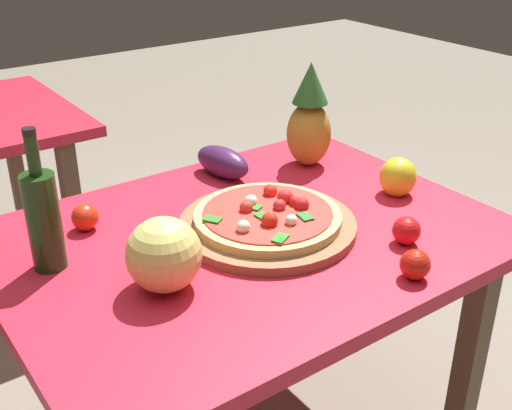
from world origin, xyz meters
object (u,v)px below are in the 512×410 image
object	(u,v)px
pineapple_left	(309,120)
wine_bottle	(43,218)
tomato_near_board	(85,217)
tomato_at_corner	(415,265)
pizza_board	(267,225)
bell_pepper	(398,177)
eggplant	(223,162)
melon	(164,255)
pizza	(268,215)
tomato_beside_pepper	(406,231)
display_table	(249,262)

from	to	relation	value
pineapple_left	wine_bottle	bearing A→B (deg)	-171.95
wine_bottle	tomato_near_board	distance (m)	0.20
pineapple_left	tomato_near_board	world-z (taller)	pineapple_left
tomato_at_corner	pizza_board	bearing A→B (deg)	109.75
bell_pepper	eggplant	world-z (taller)	bell_pepper
melon	wine_bottle	bearing A→B (deg)	126.83
pizza	bell_pepper	world-z (taller)	bell_pepper
pizza	melon	bearing A→B (deg)	-166.52
pineapple_left	bell_pepper	xyz separation A→B (m)	(0.06, -0.32, -0.09)
bell_pepper	tomato_at_corner	distance (m)	0.44
eggplant	tomato_beside_pepper	xyz separation A→B (m)	(0.14, -0.60, -0.01)
eggplant	tomato_at_corner	distance (m)	0.72
display_table	pineapple_left	size ratio (longest dim) A/B	3.85
pineapple_left	tomato_beside_pepper	distance (m)	0.55
bell_pepper	display_table	bearing A→B (deg)	173.04
melon	bell_pepper	distance (m)	0.76
eggplant	tomato_at_corner	size ratio (longest dim) A/B	2.91
wine_bottle	tomato_beside_pepper	bearing A→B (deg)	-28.41
display_table	pineapple_left	bearing A→B (deg)	32.39
eggplant	tomato_beside_pepper	distance (m)	0.62
tomato_beside_pepper	tomato_near_board	world-z (taller)	same
pizza_board	melon	xyz separation A→B (m)	(-0.34, -0.08, 0.07)
eggplant	pizza	bearing A→B (deg)	-104.42
wine_bottle	tomato_near_board	size ratio (longest dim) A/B	4.88
melon	bell_pepper	bearing A→B (deg)	2.96
pineapple_left	melon	distance (m)	0.78
melon	eggplant	size ratio (longest dim) A/B	0.82
pizza	tomato_near_board	distance (m)	0.46
tomato_at_corner	tomato_beside_pepper	distance (m)	0.16
display_table	pizza	xyz separation A→B (m)	(0.05, -0.02, 0.13)
tomato_beside_pepper	tomato_near_board	distance (m)	0.80
tomato_beside_pepper	tomato_near_board	bearing A→B (deg)	139.33
eggplant	tomato_near_board	bearing A→B (deg)	-170.34
pineapple_left	tomato_at_corner	distance (m)	0.69
display_table	tomato_beside_pepper	xyz separation A→B (m)	(0.28, -0.27, 0.12)
pizza_board	tomato_at_corner	world-z (taller)	tomato_at_corner
eggplant	pineapple_left	bearing A→B (deg)	-15.99
wine_bottle	bell_pepper	xyz separation A→B (m)	(0.93, -0.19, -0.07)
pizza	tomato_near_board	size ratio (longest dim) A/B	5.44
eggplant	tomato_near_board	distance (m)	0.47
bell_pepper	wine_bottle	bearing A→B (deg)	168.36
bell_pepper	tomato_beside_pepper	distance (m)	0.28
wine_bottle	tomato_near_board	xyz separation A→B (m)	(0.13, 0.12, -0.09)
pizza_board	eggplant	xyz separation A→B (m)	(0.09, 0.35, 0.03)
wine_bottle	bell_pepper	bearing A→B (deg)	-11.64
display_table	pizza	world-z (taller)	pizza
tomato_beside_pepper	pineapple_left	bearing A→B (deg)	76.44
wine_bottle	tomato_at_corner	bearing A→B (deg)	-39.05
pizza	wine_bottle	world-z (taller)	wine_bottle
pizza	eggplant	distance (m)	0.36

